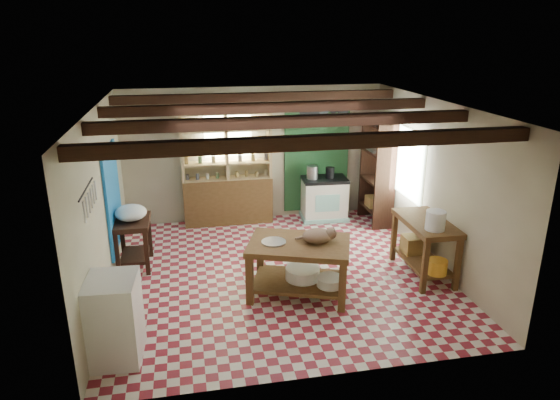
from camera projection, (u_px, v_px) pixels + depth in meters
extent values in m
cube|color=maroon|center=(278.00, 273.00, 7.79)|extent=(5.00, 5.00, 0.02)
cube|color=#4F4E54|center=(278.00, 105.00, 6.94)|extent=(5.00, 5.00, 0.02)
cube|color=#C1B99B|center=(254.00, 154.00, 9.69)|extent=(5.00, 0.04, 2.60)
cube|color=#C1B99B|center=(325.00, 269.00, 5.04)|extent=(5.00, 0.04, 2.60)
cube|color=#C1B99B|center=(102.00, 205.00, 6.91)|extent=(0.04, 5.00, 2.60)
cube|color=#C1B99B|center=(435.00, 184.00, 7.82)|extent=(0.04, 5.00, 2.60)
cube|color=#351D12|center=(278.00, 114.00, 6.98)|extent=(5.00, 3.80, 0.15)
cube|color=blue|center=(113.00, 198.00, 7.82)|extent=(0.04, 1.40, 1.60)
cube|color=#1E4C25|center=(317.00, 154.00, 9.90)|extent=(1.30, 0.04, 2.30)
cube|color=silver|center=(228.00, 135.00, 9.45)|extent=(0.90, 0.02, 0.80)
cube|color=silver|center=(407.00, 162.00, 8.71)|extent=(0.02, 1.30, 1.20)
cube|color=black|center=(87.00, 199.00, 5.65)|extent=(0.06, 0.90, 0.28)
cube|color=black|center=(324.00, 111.00, 9.21)|extent=(0.86, 0.12, 0.36)
cube|color=tan|center=(227.00, 168.00, 9.47)|extent=(1.70, 0.34, 2.20)
cube|color=#351D12|center=(377.00, 173.00, 9.55)|extent=(0.40, 0.86, 2.00)
cube|color=brown|center=(299.00, 268.00, 7.07)|extent=(1.63, 1.34, 0.79)
cube|color=silver|center=(324.00, 199.00, 9.89)|extent=(0.90, 0.63, 0.85)
cube|color=#351D12|center=(134.00, 243.00, 7.89)|extent=(0.55, 0.79, 0.79)
cube|color=white|center=(115.00, 319.00, 5.64)|extent=(0.59, 0.70, 0.99)
cube|color=brown|center=(424.00, 248.00, 7.62)|extent=(0.64, 1.25, 0.89)
ellipsoid|color=#9A7459|center=(317.00, 236.00, 6.92)|extent=(0.48, 0.39, 0.19)
cylinder|color=#B1B1B9|center=(274.00, 242.00, 6.94)|extent=(0.44, 0.44, 0.02)
cylinder|color=white|center=(303.00, 273.00, 7.14)|extent=(0.63, 0.63, 0.17)
cylinder|color=white|center=(330.00, 281.00, 6.95)|extent=(0.47, 0.47, 0.13)
cylinder|color=#B1B1B9|center=(312.00, 172.00, 9.68)|extent=(0.23, 0.23, 0.25)
cylinder|color=black|center=(330.00, 173.00, 9.73)|extent=(0.18, 0.18, 0.21)
ellipsoid|color=white|center=(131.00, 213.00, 7.72)|extent=(0.49, 0.49, 0.24)
cylinder|color=white|center=(435.00, 220.00, 7.09)|extent=(0.28, 0.28, 0.28)
cube|color=#A18041|center=(415.00, 244.00, 7.92)|extent=(0.39, 0.32, 0.27)
cylinder|color=gold|center=(437.00, 267.00, 7.23)|extent=(0.29, 0.29, 0.21)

